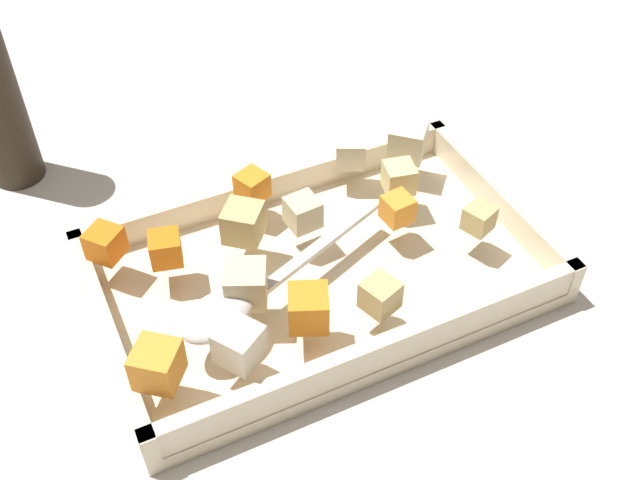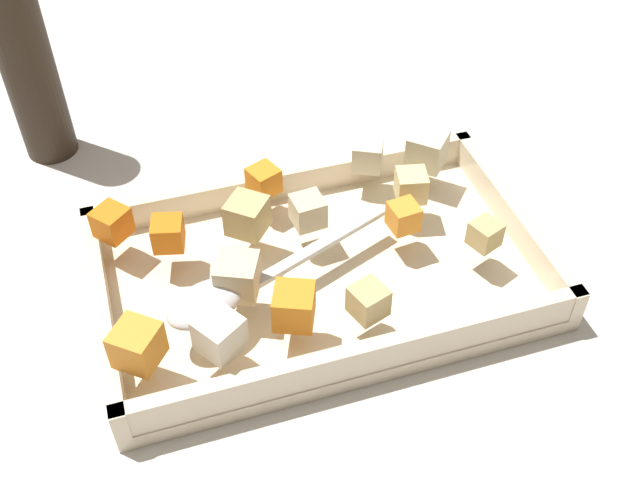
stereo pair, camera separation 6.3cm
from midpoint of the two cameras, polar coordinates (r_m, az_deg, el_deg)
ground_plane at (r=0.67m, az=1.57°, el=-3.75°), size 4.00×4.00×0.00m
baking_dish at (r=0.66m, az=2.73°, el=-2.66°), size 0.38×0.23×0.04m
carrot_chunk_corner_ne at (r=0.66m, az=-12.76°, el=1.16°), size 0.04×0.04×0.03m
carrot_chunk_rim_edge at (r=0.66m, az=9.04°, el=1.63°), size 0.03×0.03×0.02m
carrot_chunk_heap_side at (r=0.56m, az=-10.45°, el=-7.93°), size 0.04×0.04×0.03m
carrot_chunk_corner_se at (r=0.64m, az=-8.61°, el=0.35°), size 0.03×0.03×0.03m
carrot_chunk_under_handle at (r=0.69m, az=-1.62°, el=4.40°), size 0.03×0.03×0.02m
carrot_chunk_mid_right at (r=0.58m, az=1.18°, el=-5.16°), size 0.04×0.04×0.03m
potato_chunk_back_center at (r=0.65m, az=-2.71°, el=1.71°), size 0.04×0.04×0.03m
potato_chunk_center at (r=0.73m, az=10.55°, el=6.61°), size 0.05×0.05×0.03m
potato_chunk_corner_sw at (r=0.66m, az=15.01°, el=0.31°), size 0.03×0.03×0.02m
potato_chunk_near_spoon at (r=0.59m, az=6.75°, el=-4.75°), size 0.03×0.03×0.03m
potato_chunk_far_right at (r=0.69m, az=9.50°, el=3.95°), size 0.03×0.03×0.03m
potato_chunk_far_left at (r=0.65m, az=1.85°, el=2.07°), size 0.03×0.03×0.03m
potato_chunk_near_left at (r=0.60m, az=-3.20°, el=-2.88°), size 0.04×0.04×0.03m
parsnip_chunk_front_center at (r=0.72m, az=6.14°, el=6.28°), size 0.04×0.04×0.03m
parsnip_chunk_corner_nw at (r=0.56m, az=-4.35°, el=-7.24°), size 0.04×0.04×0.03m
serving_spoon at (r=0.59m, az=-4.47°, el=-4.35°), size 0.21×0.10×0.02m
pepper_mill at (r=0.79m, az=-19.04°, el=12.42°), size 0.05×0.05×0.23m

